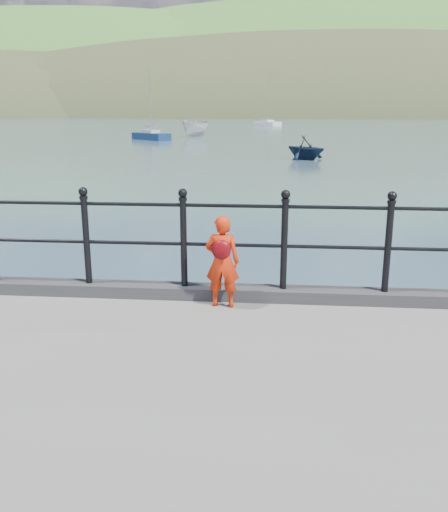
# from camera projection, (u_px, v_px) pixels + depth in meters

# --- Properties ---
(ground) EXTENTS (600.00, 600.00, 0.00)m
(ground) POSITION_uv_depth(u_px,v_px,m) (234.00, 367.00, 7.03)
(ground) COLOR #2D4251
(ground) RESTS_ON ground
(kerb) EXTENTS (60.00, 0.30, 0.15)m
(kerb) POSITION_uv_depth(u_px,v_px,m) (233.00, 293.00, 6.60)
(kerb) COLOR #28282B
(kerb) RESTS_ON quay
(railing) EXTENTS (18.11, 0.11, 1.20)m
(railing) POSITION_uv_depth(u_px,v_px,m) (234.00, 233.00, 6.41)
(railing) COLOR black
(railing) RESTS_ON kerb
(far_shore) EXTENTS (830.00, 200.00, 156.00)m
(far_shore) POSITION_uv_depth(u_px,v_px,m) (359.00, 168.00, 239.55)
(far_shore) COLOR #333A21
(far_shore) RESTS_ON ground
(child) EXTENTS (0.41, 0.32, 1.08)m
(child) POSITION_uv_depth(u_px,v_px,m) (222.00, 261.00, 6.23)
(child) COLOR red
(child) RESTS_ON quay
(launch_white) EXTENTS (3.55, 5.17, 1.87)m
(launch_white) POSITION_uv_depth(u_px,v_px,m) (195.00, 128.00, 60.94)
(launch_white) COLOR beige
(launch_white) RESTS_ON ground
(launch_navy) EXTENTS (3.82, 3.80, 1.52)m
(launch_navy) POSITION_uv_depth(u_px,v_px,m) (306.00, 148.00, 34.56)
(launch_navy) COLOR black
(launch_navy) RESTS_ON ground
(sailboat_deep) EXTENTS (5.22, 6.34, 9.42)m
(sailboat_deep) POSITION_uv_depth(u_px,v_px,m) (267.00, 124.00, 98.97)
(sailboat_deep) COLOR white
(sailboat_deep) RESTS_ON ground
(sailboat_port) EXTENTS (4.70, 4.60, 7.38)m
(sailboat_port) POSITION_uv_depth(u_px,v_px,m) (151.00, 136.00, 55.79)
(sailboat_port) COLOR navy
(sailboat_port) RESTS_ON ground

